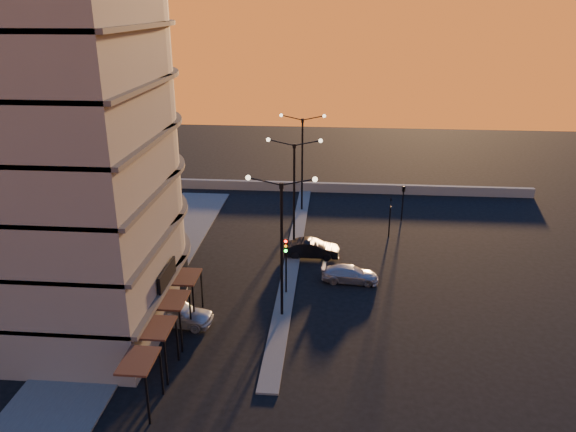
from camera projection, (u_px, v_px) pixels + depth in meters
The scene contains 14 objects.
ground at pixel (282, 315), 36.66m from camera, with size 120.00×120.00×0.00m, color black.
sidewalk_west at pixel (145, 280), 41.22m from camera, with size 5.00×40.00×0.12m, color #535350.
median at pixel (294, 251), 45.95m from camera, with size 1.20×36.00×0.12m, color #535350.
parapet at pixel (324, 187), 60.53m from camera, with size 44.00×0.50×1.00m, color slate.
building at pixel (49, 131), 33.60m from camera, with size 14.35×17.08×25.00m.
streetlamp_near at pixel (282, 237), 34.67m from camera, with size 4.32×0.32×9.51m.
streetlamp_mid at pixel (294, 187), 43.98m from camera, with size 4.32×0.32×9.51m.
streetlamp_far at pixel (302, 155), 53.29m from camera, with size 4.32×0.32×9.51m.
traffic_light_main at pixel (286, 257), 38.31m from camera, with size 0.28×0.44×4.25m.
signal_east_a at pixel (390, 216), 48.35m from camera, with size 0.13×0.16×3.60m.
signal_east_b at pixel (404, 189), 51.54m from camera, with size 0.42×1.99×3.60m.
car_hatchback at pixel (177, 313), 35.43m from camera, with size 1.83×4.56×1.55m, color #B9BDC1.
car_sedan at pixel (312, 249), 44.88m from camera, with size 1.51×4.34×1.43m, color black.
car_wagon at pixel (350, 274), 40.92m from camera, with size 1.69×4.15×1.20m, color #A3A4AB.
Camera 1 is at (3.19, -31.79, 19.11)m, focal length 35.00 mm.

